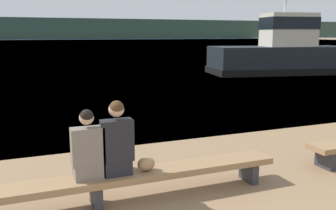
# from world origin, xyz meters

# --- Properties ---
(water_surface) EXTENTS (240.00, 240.00, 0.00)m
(water_surface) POSITION_xyz_m (0.00, 125.92, 0.00)
(water_surface) COLOR #426B8E
(water_surface) RESTS_ON ground
(far_shoreline) EXTENTS (600.00, 12.00, 9.53)m
(far_shoreline) POSITION_xyz_m (0.00, 184.01, 4.77)
(far_shoreline) COLOR #2D3D2D
(far_shoreline) RESTS_ON ground
(bench_main) EXTENTS (5.73, 0.49, 0.44)m
(bench_main) POSITION_xyz_m (-0.35, 3.25, 0.36)
(bench_main) COLOR #8E6B47
(bench_main) RESTS_ON ground
(person_left) EXTENTS (0.45, 0.39, 1.00)m
(person_left) POSITION_xyz_m (-0.45, 3.26, 0.86)
(person_left) COLOR #70665B
(person_left) RESTS_ON bench_main
(person_right) EXTENTS (0.45, 0.39, 1.09)m
(person_right) POSITION_xyz_m (-0.03, 3.26, 0.91)
(person_right) COLOR black
(person_right) RESTS_ON bench_main
(shopping_bag) EXTENTS (0.26, 0.20, 0.21)m
(shopping_bag) POSITION_xyz_m (0.40, 3.24, 0.54)
(shopping_bag) COLOR #9E754C
(shopping_bag) RESTS_ON bench_main
(tugboat_red) EXTENTS (9.24, 5.03, 5.75)m
(tugboat_red) POSITION_xyz_m (14.05, 17.39, 1.16)
(tugboat_red) COLOR black
(tugboat_red) RESTS_ON water_surface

